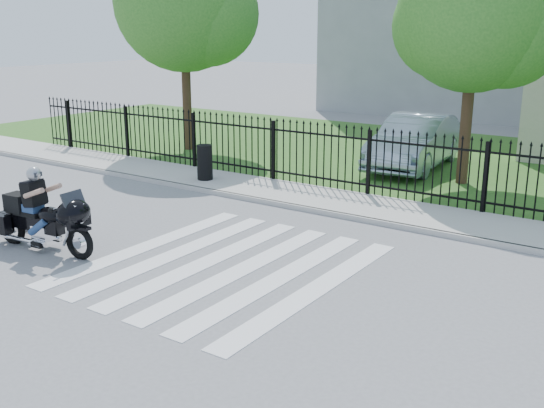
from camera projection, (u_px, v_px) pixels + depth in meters
The scene contains 11 objects.
ground at pixel (225, 266), 11.97m from camera, with size 120.00×120.00×0.00m, color slate.
crosswalk at pixel (225, 265), 11.97m from camera, with size 5.00×5.50×0.01m, color silver, non-canonical shape.
sidewalk at pixel (350, 204), 15.92m from camera, with size 40.00×2.00×0.12m, color #ADAAA3.
curb at pixel (330, 213), 15.13m from camera, with size 40.00×0.12×0.12m, color #ADAAA3.
grass_strip at pixel (447, 160), 21.49m from camera, with size 40.00×12.00×0.02m, color #2A5D20.
iron_fence at pixel (369, 164), 16.49m from camera, with size 26.00×0.04×1.80m.
tree_left at pixel (183, 2), 21.98m from camera, with size 4.80×4.80×7.58m.
tree_mid at pixel (475, 14), 17.04m from camera, with size 4.20×4.20×6.78m.
motorcycle_rider at pixel (40, 216), 12.64m from camera, with size 2.64×0.94×1.74m.
parked_car at pixel (415, 142), 20.07m from camera, with size 1.75×5.03×1.66m, color #8C9FB0.
litter_bin at pixel (205, 162), 18.13m from camera, with size 0.44×0.44×1.00m, color black.
Camera 1 is at (7.10, -8.74, 4.33)m, focal length 42.00 mm.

